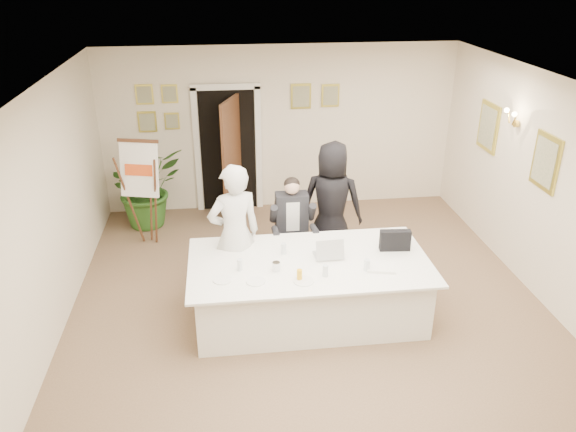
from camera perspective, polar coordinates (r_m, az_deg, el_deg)
The scene contains 27 objects.
floor at distance 7.11m, azimuth 2.39°, elevation -10.01°, with size 7.00×7.00×0.00m, color brown.
ceiling at distance 5.98m, azimuth 2.87°, elevation 12.61°, with size 6.00×7.00×0.02m, color white.
wall_back at distance 9.68m, azimuth -0.81°, elevation 8.86°, with size 6.00×0.10×2.80m, color white.
wall_left at distance 6.65m, azimuth -23.83°, elevation -1.03°, with size 0.10×7.00×2.80m, color white.
wall_right at distance 7.50m, azimuth 25.87°, elevation 1.43°, with size 0.10×7.00×2.80m, color white.
doorway at distance 9.57m, azimuth -5.97°, elevation 6.29°, with size 1.14×0.86×2.20m.
pictures_back_wall at distance 9.49m, azimuth -5.70°, elevation 11.22°, with size 3.40×0.06×0.80m, color gold, non-canonical shape.
pictures_right_wall at distance 8.34m, azimuth 21.95°, elevation 6.91°, with size 0.06×2.20×0.80m, color gold, non-canonical shape.
wall_sconce at distance 8.21m, azimuth 21.91°, elevation 9.23°, with size 0.20×0.30×0.24m, color gold, non-canonical shape.
conference_table at distance 6.89m, azimuth 2.13°, elevation -7.34°, with size 2.86×1.52×0.78m.
seated_man at distance 7.73m, azimuth 0.43°, elevation -0.94°, with size 0.60×0.64×1.40m, color black, non-canonical shape.
flip_chart at distance 8.72m, azimuth -14.33°, elevation 1.81°, with size 0.60×0.43×1.65m.
standing_man at distance 7.00m, azimuth -5.43°, elevation -1.92°, with size 0.67×0.44×1.85m, color silver.
standing_woman at distance 7.97m, azimuth 4.45°, elevation 1.31°, with size 0.87×0.57×1.79m, color black.
potted_palm at distance 9.43m, azimuth -14.25°, elevation 2.81°, with size 1.17×1.01×1.30m, color #2B5B1E.
laptop at distance 6.76m, azimuth 4.11°, elevation -2.99°, with size 0.34×0.36×0.28m, color #B7BABC, non-canonical shape.
laptop_bag at distance 7.00m, azimuth 10.82°, elevation -2.44°, with size 0.37×0.10×0.26m, color black.
paper_stack at distance 6.61m, azimuth 9.42°, elevation -5.21°, with size 0.33×0.23×0.03m, color white.
plate_left at distance 6.35m, azimuth -6.66°, elevation -6.45°, with size 0.22×0.22×0.01m, color white.
plate_mid at distance 6.29m, azimuth -3.30°, elevation -6.66°, with size 0.22×0.22×0.01m, color white.
plate_near at distance 6.29m, azimuth 1.61°, elevation -6.62°, with size 0.23×0.23×0.01m, color white.
glass_a at distance 6.49m, azimuth -4.92°, elevation -4.96°, with size 0.06×0.06×0.14m, color silver.
glass_b at distance 6.37m, azimuth 3.82°, elevation -5.57°, with size 0.06×0.06×0.14m, color silver.
glass_c at distance 6.53m, azimuth 8.02°, elevation -4.96°, with size 0.07×0.07×0.14m, color silver.
glass_d at distance 6.81m, azimuth -0.45°, elevation -3.35°, with size 0.07×0.07×0.14m, color silver.
oj_glass at distance 6.28m, azimuth 1.17°, elevation -6.01°, with size 0.06×0.06×0.13m, color gold.
steel_jug at distance 6.47m, azimuth -1.21°, elevation -5.15°, with size 0.09×0.09×0.11m, color silver.
Camera 1 is at (-1.00, -5.76, 4.06)m, focal length 35.00 mm.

